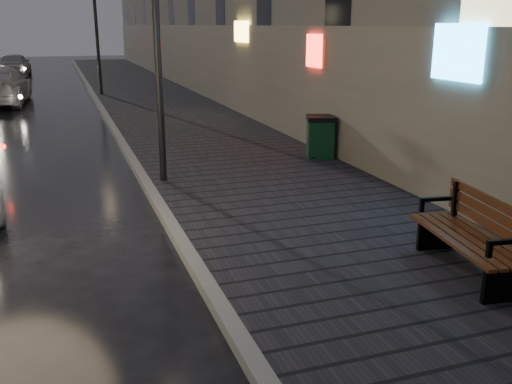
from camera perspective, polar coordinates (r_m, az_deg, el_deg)
ground at (r=6.25m, az=-16.37°, el=-15.46°), size 120.00×120.00×0.00m
sidewalk at (r=26.83m, az=-10.60°, el=9.38°), size 4.60×58.00×0.15m
curb at (r=26.58m, az=-15.78°, el=8.99°), size 0.20×58.00×0.15m
lamp_near at (r=11.51m, az=-10.01°, el=17.46°), size 0.36×0.36×5.28m
lamp_far at (r=27.42m, az=-15.74°, el=16.37°), size 0.36×0.36×5.28m
bench at (r=7.78m, az=21.03°, el=-4.06°), size 0.97×2.06×1.01m
trash_bin at (r=13.79m, az=6.45°, el=5.55°), size 0.83×0.83×1.00m
car_far at (r=40.80m, az=-23.01°, el=11.65°), size 1.99×4.46×1.49m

